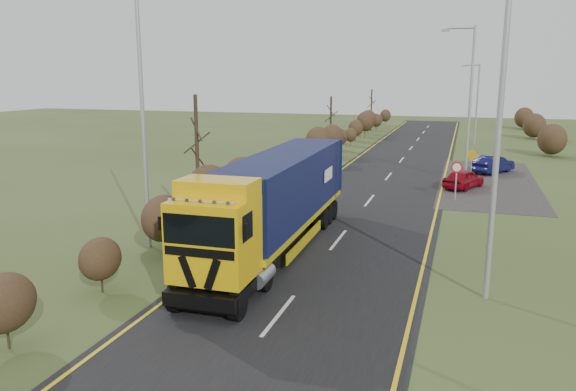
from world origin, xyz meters
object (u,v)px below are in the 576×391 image
(lorry, at_px, (276,198))
(speed_sign, at_px, (456,174))
(streetlight_near, at_px, (494,124))
(car_red_hatchback, at_px, (464,179))
(car_blue_sedan, at_px, (493,164))

(lorry, bearing_deg, speed_sign, 60.08)
(streetlight_near, bearing_deg, car_red_hatchback, 92.26)
(lorry, height_order, car_blue_sedan, lorry)
(lorry, relative_size, speed_sign, 6.36)
(speed_sign, bearing_deg, car_red_hatchback, 83.84)
(speed_sign, bearing_deg, streetlight_near, -85.52)
(streetlight_near, relative_size, speed_sign, 4.50)
(car_blue_sedan, relative_size, streetlight_near, 0.38)
(car_red_hatchback, xyz_separation_m, streetlight_near, (0.71, -18.06, 4.87))
(streetlight_near, distance_m, speed_sign, 14.87)
(speed_sign, bearing_deg, lorry, -119.03)
(lorry, relative_size, car_blue_sedan, 3.67)
(car_red_hatchback, relative_size, streetlight_near, 0.35)
(car_blue_sedan, distance_m, speed_sign, 10.49)
(car_red_hatchback, xyz_separation_m, car_blue_sedan, (1.96, 6.42, 0.03))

